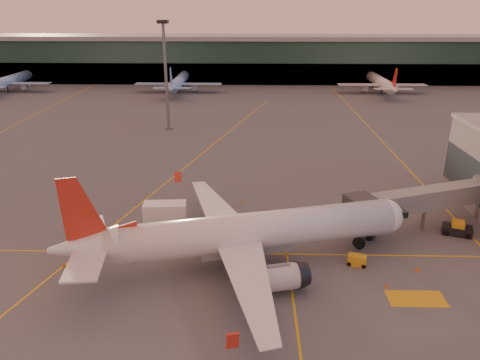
{
  "coord_description": "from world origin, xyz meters",
  "views": [
    {
      "loc": [
        0.48,
        -46.06,
        29.15
      ],
      "look_at": [
        -1.14,
        17.65,
        5.0
      ],
      "focal_mm": 35.0,
      "sensor_mm": 36.0,
      "label": 1
    }
  ],
  "objects_px": {
    "main_airplane": "(243,234)",
    "catering_truck": "(166,216)",
    "gpu_cart": "(357,260)",
    "pushback_tug": "(457,229)"
  },
  "relations": [
    {
      "from": "gpu_cart",
      "to": "main_airplane",
      "type": "bearing_deg",
      "value": -161.57
    },
    {
      "from": "catering_truck",
      "to": "gpu_cart",
      "type": "height_order",
      "value": "catering_truck"
    },
    {
      "from": "catering_truck",
      "to": "pushback_tug",
      "type": "xyz_separation_m",
      "value": [
        39.1,
        0.53,
        -1.7
      ]
    },
    {
      "from": "catering_truck",
      "to": "pushback_tug",
      "type": "height_order",
      "value": "catering_truck"
    },
    {
      "from": "gpu_cart",
      "to": "pushback_tug",
      "type": "xyz_separation_m",
      "value": [
        15.08,
        8.25,
        0.16
      ]
    },
    {
      "from": "main_airplane",
      "to": "catering_truck",
      "type": "xyz_separation_m",
      "value": [
        -10.43,
        8.03,
        -1.63
      ]
    },
    {
      "from": "main_airplane",
      "to": "catering_truck",
      "type": "distance_m",
      "value": 13.27
    },
    {
      "from": "gpu_cart",
      "to": "pushback_tug",
      "type": "bearing_deg",
      "value": 45.81
    },
    {
      "from": "main_airplane",
      "to": "catering_truck",
      "type": "relative_size",
      "value": 7.13
    },
    {
      "from": "gpu_cart",
      "to": "pushback_tug",
      "type": "relative_size",
      "value": 0.59
    }
  ]
}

